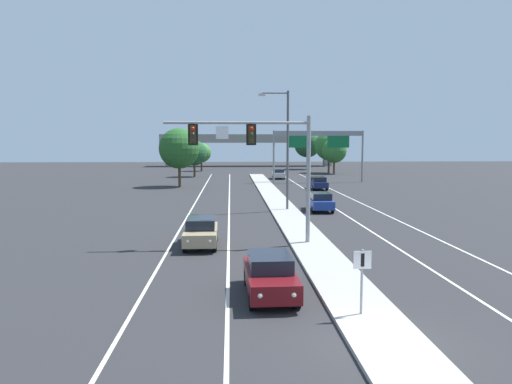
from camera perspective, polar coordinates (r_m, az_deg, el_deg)
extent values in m
plane|color=#28282B|center=(15.40, 15.15, -16.81)|extent=(260.00, 260.00, 0.00)
cube|color=#9E9B93|center=(32.33, 5.17, -4.48)|extent=(2.40, 110.00, 0.15)
cube|color=silver|center=(38.92, -3.18, -2.80)|extent=(0.14, 100.00, 0.01)
cube|color=silver|center=(40.01, 10.43, -2.65)|extent=(0.14, 100.00, 0.01)
cube|color=silver|center=(39.07, -8.03, -2.82)|extent=(0.14, 100.00, 0.01)
cube|color=silver|center=(40.90, 14.93, -2.57)|extent=(0.14, 100.00, 0.01)
cylinder|color=gray|center=(27.82, 6.15, 1.46)|extent=(0.24, 0.24, 7.20)
cylinder|color=gray|center=(27.41, -2.28, 8.11)|extent=(8.12, 0.16, 0.16)
cube|color=black|center=(27.45, -0.56, 6.76)|extent=(0.56, 0.06, 1.20)
cube|color=#38330F|center=(27.41, -0.56, 6.76)|extent=(0.32, 0.32, 1.00)
sphere|color=red|center=(27.25, -0.55, 7.44)|extent=(0.22, 0.22, 0.22)
sphere|color=#282828|center=(27.24, -0.54, 6.76)|extent=(0.22, 0.22, 0.22)
sphere|color=#282828|center=(27.24, -0.54, 6.09)|extent=(0.22, 0.22, 0.22)
cube|color=black|center=(27.51, -7.39, 6.71)|extent=(0.56, 0.06, 1.20)
cube|color=#38330F|center=(27.47, -7.40, 6.71)|extent=(0.32, 0.32, 1.00)
sphere|color=red|center=(27.30, -7.43, 7.38)|extent=(0.22, 0.22, 0.22)
sphere|color=#282828|center=(27.30, -7.42, 6.71)|extent=(0.22, 0.22, 0.22)
sphere|color=#282828|center=(27.29, -7.41, 6.04)|extent=(0.22, 0.22, 0.22)
cube|color=white|center=(27.37, -3.98, 6.95)|extent=(0.70, 0.04, 0.70)
cylinder|color=gray|center=(16.84, 12.28, -10.24)|extent=(0.08, 0.08, 2.20)
cube|color=white|center=(16.62, 12.37, -7.78)|extent=(0.60, 0.03, 0.60)
cube|color=black|center=(16.60, 12.39, -7.80)|extent=(0.12, 0.01, 0.44)
cylinder|color=#4C4C51|center=(41.44, 3.73, 4.87)|extent=(0.20, 0.20, 10.00)
cylinder|color=#4C4C51|center=(41.51, 2.24, 11.51)|extent=(2.20, 0.12, 0.12)
cube|color=#B7B7B2|center=(41.42, 0.69, 11.32)|extent=(0.56, 0.28, 0.20)
cube|color=#5B0F14|center=(18.92, 1.67, -10.12)|extent=(1.92, 4.45, 0.70)
cube|color=black|center=(18.97, 1.60, -8.11)|extent=(1.65, 2.42, 0.56)
sphere|color=#EAE5C6|center=(16.91, 4.47, -11.93)|extent=(0.18, 0.18, 0.18)
sphere|color=#EAE5C6|center=(16.77, 0.49, -12.06)|extent=(0.18, 0.18, 0.18)
cylinder|color=black|center=(17.71, 4.84, -12.46)|extent=(0.24, 0.65, 0.64)
cylinder|color=black|center=(17.53, -0.46, -12.64)|extent=(0.24, 0.65, 0.64)
cylinder|color=black|center=(20.54, 3.45, -9.85)|extent=(0.24, 0.65, 0.64)
cylinder|color=black|center=(20.39, -1.07, -9.96)|extent=(0.24, 0.65, 0.64)
cube|color=tan|center=(27.80, -6.47, -4.96)|extent=(1.85, 4.42, 0.70)
cube|color=black|center=(27.91, -6.46, -3.60)|extent=(1.61, 2.39, 0.56)
sphere|color=#EAE5C6|center=(25.63, -5.41, -5.76)|extent=(0.18, 0.18, 0.18)
sphere|color=#EAE5C6|center=(25.70, -7.99, -5.77)|extent=(0.18, 0.18, 0.18)
cylinder|color=black|center=(26.38, -4.87, -6.31)|extent=(0.23, 0.64, 0.64)
cylinder|color=black|center=(26.46, -8.36, -6.32)|extent=(0.23, 0.64, 0.64)
cylinder|color=black|center=(29.31, -4.75, -5.07)|extent=(0.23, 0.64, 0.64)
cylinder|color=black|center=(29.39, -7.88, -5.08)|extent=(0.23, 0.64, 0.64)
cube|color=navy|center=(42.01, 7.51, -1.29)|extent=(1.89, 4.44, 0.70)
cube|color=black|center=(41.72, 7.57, -0.46)|extent=(1.63, 2.41, 0.56)
sphere|color=#EAE5C6|center=(44.05, 6.31, -0.87)|extent=(0.18, 0.18, 0.18)
sphere|color=#EAE5C6|center=(44.23, 7.79, -0.86)|extent=(0.18, 0.18, 0.18)
cylinder|color=black|center=(43.40, 6.14, -1.50)|extent=(0.23, 0.64, 0.64)
cylinder|color=black|center=(43.65, 8.22, -1.49)|extent=(0.23, 0.64, 0.64)
cylinder|color=black|center=(40.46, 6.72, -2.05)|extent=(0.23, 0.64, 0.64)
cylinder|color=black|center=(40.73, 8.95, -2.03)|extent=(0.23, 0.64, 0.64)
cube|color=#141E4C|center=(60.76, 7.28, 0.93)|extent=(1.81, 4.41, 0.70)
cube|color=black|center=(60.49, 7.33, 1.51)|extent=(1.59, 2.38, 0.56)
sphere|color=#EAE5C6|center=(62.80, 6.40, 1.15)|extent=(0.18, 0.18, 0.18)
sphere|color=#EAE5C6|center=(63.00, 7.44, 1.15)|extent=(0.18, 0.18, 0.18)
cylinder|color=black|center=(62.12, 6.30, 0.73)|extent=(0.22, 0.64, 0.64)
cylinder|color=black|center=(62.41, 7.75, 0.73)|extent=(0.22, 0.64, 0.64)
cylinder|color=black|center=(59.18, 6.78, 0.46)|extent=(0.22, 0.64, 0.64)
cylinder|color=black|center=(59.48, 8.30, 0.47)|extent=(0.22, 0.64, 0.64)
cube|color=#B7B7BC|center=(77.67, 2.66, 2.05)|extent=(1.92, 4.45, 0.70)
cube|color=black|center=(77.41, 2.67, 2.50)|extent=(1.65, 2.42, 0.56)
sphere|color=#EAE5C6|center=(79.80, 2.13, 2.19)|extent=(0.18, 0.18, 0.18)
sphere|color=#EAE5C6|center=(79.87, 2.96, 2.19)|extent=(0.18, 0.18, 0.18)
cylinder|color=black|center=(79.13, 2.00, 1.87)|extent=(0.24, 0.65, 0.64)
cylinder|color=black|center=(79.24, 3.16, 1.87)|extent=(0.24, 0.65, 0.64)
cylinder|color=black|center=(76.14, 2.13, 1.71)|extent=(0.24, 0.65, 0.64)
cylinder|color=black|center=(76.26, 3.33, 1.71)|extent=(0.24, 0.65, 0.64)
cylinder|color=gray|center=(70.52, 2.09, 4.16)|extent=(0.28, 0.28, 7.50)
cylinder|color=gray|center=(72.84, 12.36, 4.09)|extent=(0.28, 0.28, 7.50)
cube|color=gray|center=(71.37, 7.34, 6.83)|extent=(13.00, 0.36, 0.70)
cube|color=#0F6033|center=(70.71, 5.07, 5.89)|extent=(3.20, 0.08, 1.70)
cube|color=#0F6033|center=(71.73, 9.62, 5.83)|extent=(3.20, 0.08, 1.70)
cube|color=gray|center=(118.47, -0.81, 6.06)|extent=(42.40, 6.40, 1.10)
cube|color=gray|center=(115.48, -0.75, 6.56)|extent=(42.40, 0.36, 0.90)
cube|color=gray|center=(119.33, -10.09, 4.35)|extent=(1.80, 2.40, 5.65)
cube|color=gray|center=(120.79, 8.36, 4.39)|extent=(1.80, 2.40, 5.65)
cylinder|color=#4C3823|center=(90.51, 9.12, 2.89)|extent=(0.36, 0.36, 2.47)
sphere|color=#2D6B2D|center=(90.41, 9.15, 4.81)|extent=(4.52, 4.52, 4.52)
cylinder|color=#4C3823|center=(105.04, 6.02, 3.51)|extent=(0.36, 0.36, 3.12)
sphere|color=#1E4C28|center=(104.96, 6.04, 5.61)|extent=(5.70, 5.70, 5.70)
cylinder|color=#4C3823|center=(98.70, -6.41, 3.07)|extent=(0.36, 0.36, 2.13)
sphere|color=#387533|center=(98.61, -6.42, 4.59)|extent=(3.90, 3.90, 3.90)
cylinder|color=#4C3823|center=(93.52, 8.51, 3.14)|extent=(0.36, 0.36, 2.96)
sphere|color=#2D6B2D|center=(93.42, 8.55, 5.38)|extent=(5.42, 5.42, 5.42)
cylinder|color=#4C3823|center=(64.74, -8.95, 1.90)|extent=(0.36, 0.36, 2.90)
sphere|color=#235623|center=(64.59, -9.00, 5.07)|extent=(5.31, 5.31, 5.31)
cylinder|color=#4C3823|center=(82.76, -7.22, 2.59)|extent=(0.36, 0.36, 2.32)
sphere|color=#1E4C28|center=(82.65, -7.25, 4.57)|extent=(4.25, 4.25, 4.25)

